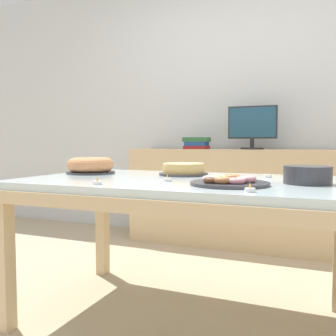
{
  "coord_description": "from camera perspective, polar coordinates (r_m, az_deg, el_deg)",
  "views": [
    {
      "loc": [
        0.66,
        -1.78,
        0.92
      ],
      "look_at": [
        -0.04,
        -0.08,
        0.8
      ],
      "focal_mm": 40.0,
      "sensor_mm": 36.0,
      "label": 1
    }
  ],
  "objects": [
    {
      "name": "tealight_left_edge",
      "position": [
        1.78,
        -0.11,
        -1.75
      ],
      "size": [
        0.04,
        0.04,
        0.04
      ],
      "color": "silver",
      "rests_on": "dining_table"
    },
    {
      "name": "wall_back",
      "position": [
        3.69,
        12.33,
        9.61
      ],
      "size": [
        8.0,
        0.1,
        2.6
      ],
      "primitive_type": "cube",
      "color": "silver",
      "rests_on": "ground"
    },
    {
      "name": "ground_plane",
      "position": [
        2.11,
        2.14,
        -22.06
      ],
      "size": [
        12.0,
        12.0,
        0.0
      ],
      "primitive_type": "plane",
      "color": "tan"
    },
    {
      "name": "tealight_right_edge",
      "position": [
        2.04,
        14.99,
        -1.17
      ],
      "size": [
        0.04,
        0.04,
        0.04
      ],
      "color": "silver",
      "rests_on": "dining_table"
    },
    {
      "name": "computer_monitor",
      "position": [
        3.36,
        12.71,
        6.02
      ],
      "size": [
        0.42,
        0.2,
        0.38
      ],
      "color": "#262628",
      "rests_on": "sideboard"
    },
    {
      "name": "pastry_platter",
      "position": [
        1.65,
        9.33,
        -2.06
      ],
      "size": [
        0.34,
        0.34,
        0.04
      ],
      "color": "#333338",
      "rests_on": "dining_table"
    },
    {
      "name": "cake_golden_bundt",
      "position": [
        2.3,
        -11.71,
        0.36
      ],
      "size": [
        0.29,
        0.29,
        0.1
      ],
      "color": "#333338",
      "rests_on": "dining_table"
    },
    {
      "name": "tealight_near_front",
      "position": [
        1.67,
        -10.73,
        -2.16
      ],
      "size": [
        0.04,
        0.04,
        0.04
      ],
      "color": "silver",
      "rests_on": "dining_table"
    },
    {
      "name": "tealight_centre",
      "position": [
        2.12,
        22.11,
        -1.13
      ],
      "size": [
        0.04,
        0.04,
        0.04
      ],
      "color": "silver",
      "rests_on": "dining_table"
    },
    {
      "name": "book_stack",
      "position": [
        3.48,
        4.39,
        3.81
      ],
      "size": [
        0.24,
        0.16,
        0.11
      ],
      "color": "maroon",
      "rests_on": "sideboard"
    },
    {
      "name": "sideboard",
      "position": [
        3.41,
        11.22,
        -4.5
      ],
      "size": [
        2.04,
        0.44,
        0.87
      ],
      "color": "#D1B284",
      "rests_on": "ground"
    },
    {
      "name": "dining_table",
      "position": [
        1.92,
        2.19,
        -4.19
      ],
      "size": [
        1.65,
        1.0,
        0.74
      ],
      "color": "silver",
      "rests_on": "ground"
    },
    {
      "name": "plate_stack",
      "position": [
        1.79,
        20.48,
        -1.0
      ],
      "size": [
        0.21,
        0.21,
        0.08
      ],
      "color": "#333338",
      "rests_on": "dining_table"
    },
    {
      "name": "cake_chocolate_round",
      "position": [
        2.13,
        2.39,
        -0.24
      ],
      "size": [
        0.28,
        0.28,
        0.07
      ],
      "color": "#333338",
      "rests_on": "dining_table"
    },
    {
      "name": "tealight_near_cakes",
      "position": [
        1.42,
        12.38,
        -3.21
      ],
      "size": [
        0.04,
        0.04,
        0.04
      ],
      "color": "silver",
      "rests_on": "dining_table"
    }
  ]
}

